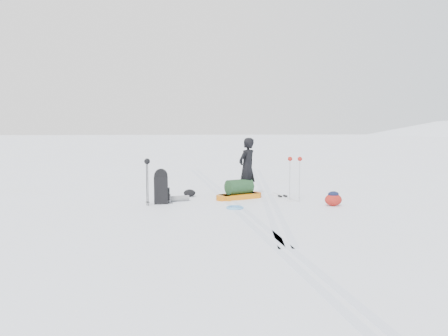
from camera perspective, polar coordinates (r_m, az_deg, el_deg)
The scene contains 13 objects.
ground at distance 12.39m, azimuth 0.78°, elevation -4.37°, with size 200.00×200.00×0.00m, color white.
ski_tracks at distance 13.33m, azimuth 2.94°, elevation -3.67°, with size 3.38×17.97×0.01m.
skier at distance 13.00m, azimuth 3.03°, elevation 0.04°, with size 0.65×0.43×1.78m, color black.
pulk_sled at distance 12.81m, azimuth 2.00°, elevation -3.06°, with size 1.54×1.00×0.57m.
expedition_rucksack at distance 12.12m, azimuth -7.92°, elevation -2.54°, with size 0.98×0.62×0.96m.
ski_poles_black at distance 11.77m, azimuth -10.01°, elevation 0.12°, with size 0.16×0.16×1.27m.
ski_poles_silver at distance 12.49m, azimuth 9.25°, elevation 0.53°, with size 0.40×0.17×1.27m.
touring_skis_grey at distance 12.90m, azimuth -7.57°, elevation -3.97°, with size 0.40×1.64×0.06m.
touring_skis_white at distance 13.20m, azimuth 7.65°, elevation -3.76°, with size 0.59×1.75×0.06m.
rope_coil at distance 11.34m, azimuth 1.44°, elevation -5.16°, with size 0.58×0.58×0.05m.
small_daypack at distance 12.02m, azimuth 14.09°, elevation -3.92°, with size 0.57×0.54×0.39m.
thermos_pair at distance 12.12m, azimuth -7.59°, elevation -4.03°, with size 0.27×0.18×0.27m.
stuff_sack at distance 13.23m, azimuth -4.52°, elevation -3.28°, with size 0.40×0.33×0.22m.
Camera 1 is at (-1.48, -12.12, 2.11)m, focal length 35.00 mm.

